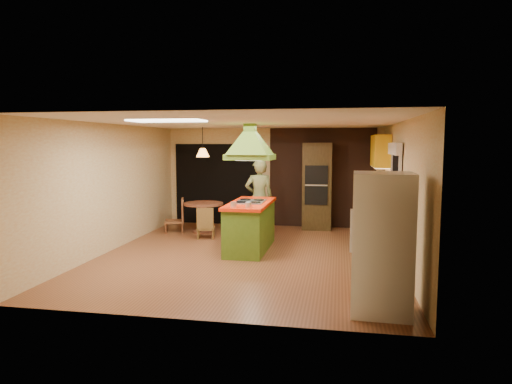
% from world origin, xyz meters
% --- Properties ---
extents(ground, '(6.50, 6.50, 0.00)m').
position_xyz_m(ground, '(0.00, 0.00, 0.00)').
color(ground, brown).
rests_on(ground, ground).
extents(room_walls, '(5.50, 6.50, 6.50)m').
position_xyz_m(room_walls, '(0.00, 0.00, 1.25)').
color(room_walls, beige).
rests_on(room_walls, ground).
extents(ceiling_plane, '(6.50, 6.50, 0.00)m').
position_xyz_m(ceiling_plane, '(0.00, 0.00, 2.50)').
color(ceiling_plane, silver).
rests_on(ceiling_plane, room_walls).
extents(brick_panel, '(2.64, 0.03, 2.50)m').
position_xyz_m(brick_panel, '(1.25, 3.23, 1.25)').
color(brick_panel, '#381E14').
rests_on(brick_panel, ground).
extents(nook_opening, '(2.20, 0.03, 2.10)m').
position_xyz_m(nook_opening, '(-1.50, 3.23, 1.05)').
color(nook_opening, black).
rests_on(nook_opening, ground).
extents(right_counter, '(0.62, 3.05, 0.92)m').
position_xyz_m(right_counter, '(2.45, 0.60, 0.46)').
color(right_counter, olive).
rests_on(right_counter, ground).
extents(upper_cabinets, '(0.34, 1.40, 0.70)m').
position_xyz_m(upper_cabinets, '(2.57, 2.20, 1.95)').
color(upper_cabinets, yellow).
rests_on(upper_cabinets, room_walls).
extents(window_right, '(0.12, 1.35, 1.06)m').
position_xyz_m(window_right, '(2.70, 0.40, 1.77)').
color(window_right, black).
rests_on(window_right, room_walls).
extents(fluor_panel, '(1.20, 0.60, 0.03)m').
position_xyz_m(fluor_panel, '(-1.10, -1.20, 2.48)').
color(fluor_panel, white).
rests_on(fluor_panel, ceiling_plane).
extents(kitchen_island, '(0.78, 1.92, 0.97)m').
position_xyz_m(kitchen_island, '(-0.05, 0.48, 0.49)').
color(kitchen_island, '#4E711C').
rests_on(kitchen_island, ground).
extents(range_hood, '(0.95, 0.70, 0.78)m').
position_xyz_m(range_hood, '(-0.05, 0.48, 2.26)').
color(range_hood, '#55781E').
rests_on(range_hood, ceiling_plane).
extents(man, '(0.74, 0.60, 1.76)m').
position_xyz_m(man, '(-0.10, 1.79, 0.88)').
color(man, brown).
rests_on(man, ground).
extents(refrigerator, '(0.75, 0.71, 1.77)m').
position_xyz_m(refrigerator, '(2.22, -2.58, 0.88)').
color(refrigerator, white).
rests_on(refrigerator, ground).
extents(wall_oven, '(0.72, 0.62, 2.13)m').
position_xyz_m(wall_oven, '(1.14, 2.95, 1.07)').
color(wall_oven, '#422F15').
rests_on(wall_oven, ground).
extents(dining_table, '(0.94, 0.94, 0.71)m').
position_xyz_m(dining_table, '(-1.49, 2.02, 0.50)').
color(dining_table, brown).
rests_on(dining_table, ground).
extents(chair_left, '(0.56, 0.56, 0.81)m').
position_xyz_m(chair_left, '(-2.19, 1.92, 0.41)').
color(chair_left, brown).
rests_on(chair_left, ground).
extents(chair_near, '(0.45, 0.45, 0.70)m').
position_xyz_m(chair_near, '(-1.24, 1.37, 0.35)').
color(chair_near, brown).
rests_on(chair_near, ground).
extents(pendant_lamp, '(0.38, 0.38, 0.20)m').
position_xyz_m(pendant_lamp, '(-1.49, 2.02, 1.90)').
color(pendant_lamp, '#FF9E3F').
rests_on(pendant_lamp, ceiling_plane).
extents(canister_large, '(0.21, 0.21, 0.24)m').
position_xyz_m(canister_large, '(2.40, 1.89, 1.04)').
color(canister_large, beige).
rests_on(canister_large, right_counter).
extents(canister_medium, '(0.16, 0.16, 0.19)m').
position_xyz_m(canister_medium, '(2.40, 1.14, 1.01)').
color(canister_medium, beige).
rests_on(canister_medium, right_counter).
extents(canister_small, '(0.16, 0.16, 0.17)m').
position_xyz_m(canister_small, '(2.40, 0.82, 1.00)').
color(canister_small, beige).
rests_on(canister_small, right_counter).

